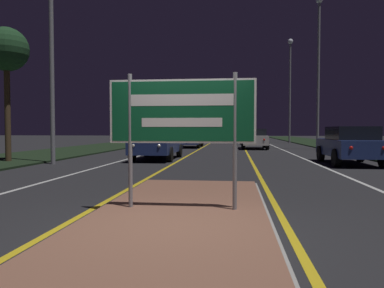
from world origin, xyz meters
name	(u,v)px	position (x,y,z in m)	size (l,w,h in m)	color
ground_plane	(174,227)	(0.00, 0.00, 0.00)	(160.00, 160.00, 0.00)	#232326
median_island	(182,212)	(0.00, 0.82, 0.04)	(2.87, 6.90, 0.10)	#999993
verge_left	(87,149)	(-9.50, 20.00, 0.04)	(5.00, 100.00, 0.08)	black
verge_right	(368,151)	(9.50, 20.00, 0.04)	(5.00, 100.00, 0.08)	black
centre_line_yellow_left	(204,147)	(-1.62, 25.00, 0.00)	(0.12, 70.00, 0.01)	gold
centre_line_yellow_right	(244,147)	(1.62, 25.00, 0.00)	(0.12, 70.00, 0.01)	gold
lane_line_white_left	(172,147)	(-4.20, 25.00, 0.00)	(0.12, 70.00, 0.01)	silver
lane_line_white_right	(277,147)	(4.20, 25.00, 0.00)	(0.12, 70.00, 0.01)	silver
edge_line_white_left	(137,146)	(-7.20, 25.00, 0.00)	(0.10, 70.00, 0.01)	silver
edge_line_white_right	(315,147)	(7.20, 25.00, 0.00)	(0.10, 70.00, 0.01)	silver
highway_sign	(182,115)	(0.00, 0.82, 1.64)	(2.43, 0.07, 2.24)	gray
streetlight_left_near	(51,4)	(-6.50, 9.20, 6.45)	(0.46, 0.46, 10.92)	gray
streetlight_right_near	(319,60)	(6.67, 21.81, 6.27)	(0.45, 0.45, 10.60)	gray
streetlight_right_far	(290,76)	(6.58, 34.63, 6.92)	(0.55, 0.55, 10.79)	gray
car_receding_0	(350,144)	(5.52, 10.48, 0.80)	(1.91, 4.21, 1.53)	navy
car_receding_1	(254,138)	(2.32, 22.44, 0.77)	(1.86, 4.66, 1.45)	silver
car_receding_2	(252,136)	(2.57, 31.79, 0.75)	(1.85, 4.31, 1.40)	silver
car_approaching_0	(158,143)	(-2.76, 12.16, 0.77)	(1.89, 4.63, 1.45)	navy
car_approaching_1	(190,138)	(-2.66, 24.09, 0.72)	(1.92, 4.79, 1.35)	navy
car_approaching_2	(205,135)	(-2.67, 39.06, 0.74)	(1.89, 4.43, 1.42)	maroon
roadside_palm_left	(6,52)	(-8.62, 9.46, 4.66)	(1.82, 1.82, 5.59)	#4C3823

